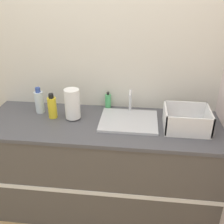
{
  "coord_description": "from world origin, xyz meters",
  "views": [
    {
      "loc": [
        0.3,
        -1.53,
        1.94
      ],
      "look_at": [
        0.09,
        0.29,
        1.01
      ],
      "focal_mm": 42.0,
      "sensor_mm": 36.0,
      "label": 1
    }
  ],
  "objects_px": {
    "paper_towel_roll": "(72,104)",
    "bottle_yellow": "(52,107)",
    "sink": "(129,120)",
    "dish_rack": "(186,121)",
    "bottle_clear": "(39,101)",
    "soap_dispenser": "(108,101)"
  },
  "relations": [
    {
      "from": "bottle_yellow",
      "to": "soap_dispenser",
      "type": "bearing_deg",
      "value": 26.86
    },
    {
      "from": "sink",
      "to": "paper_towel_roll",
      "type": "distance_m",
      "value": 0.48
    },
    {
      "from": "soap_dispenser",
      "to": "paper_towel_roll",
      "type": "bearing_deg",
      "value": -139.8
    },
    {
      "from": "bottle_clear",
      "to": "dish_rack",
      "type": "bearing_deg",
      "value": -6.62
    },
    {
      "from": "paper_towel_roll",
      "to": "bottle_yellow",
      "type": "bearing_deg",
      "value": 179.6
    },
    {
      "from": "bottle_yellow",
      "to": "paper_towel_roll",
      "type": "bearing_deg",
      "value": -0.4
    },
    {
      "from": "bottle_clear",
      "to": "bottle_yellow",
      "type": "bearing_deg",
      "value": -30.27
    },
    {
      "from": "soap_dispenser",
      "to": "bottle_clear",
      "type": "bearing_deg",
      "value": -166.45
    },
    {
      "from": "sink",
      "to": "bottle_clear",
      "type": "relative_size",
      "value": 2.04
    },
    {
      "from": "sink",
      "to": "paper_towel_roll",
      "type": "height_order",
      "value": "paper_towel_roll"
    },
    {
      "from": "paper_towel_roll",
      "to": "soap_dispenser",
      "type": "xyz_separation_m",
      "value": [
        0.27,
        0.23,
        -0.06
      ]
    },
    {
      "from": "bottle_clear",
      "to": "soap_dispenser",
      "type": "relative_size",
      "value": 1.45
    },
    {
      "from": "bottle_yellow",
      "to": "soap_dispenser",
      "type": "height_order",
      "value": "bottle_yellow"
    },
    {
      "from": "bottle_clear",
      "to": "soap_dispenser",
      "type": "bearing_deg",
      "value": 13.55
    },
    {
      "from": "soap_dispenser",
      "to": "sink",
      "type": "bearing_deg",
      "value": -48.19
    },
    {
      "from": "paper_towel_roll",
      "to": "dish_rack",
      "type": "height_order",
      "value": "paper_towel_roll"
    },
    {
      "from": "sink",
      "to": "paper_towel_roll",
      "type": "bearing_deg",
      "value": 179.92
    },
    {
      "from": "paper_towel_roll",
      "to": "bottle_yellow",
      "type": "height_order",
      "value": "paper_towel_roll"
    },
    {
      "from": "paper_towel_roll",
      "to": "soap_dispenser",
      "type": "distance_m",
      "value": 0.35
    },
    {
      "from": "bottle_yellow",
      "to": "sink",
      "type": "bearing_deg",
      "value": -0.17
    },
    {
      "from": "bottle_yellow",
      "to": "bottle_clear",
      "type": "height_order",
      "value": "bottle_clear"
    },
    {
      "from": "sink",
      "to": "paper_towel_roll",
      "type": "xyz_separation_m",
      "value": [
        -0.47,
        0.0,
        0.12
      ]
    }
  ]
}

